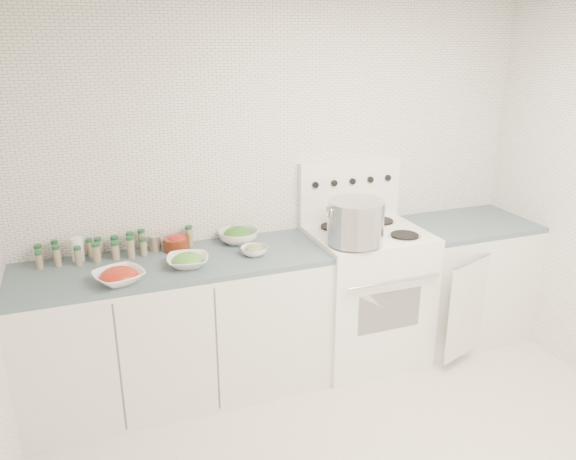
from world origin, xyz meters
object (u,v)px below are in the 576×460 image
(stock_pot, at_px, (356,220))
(bowl_tomato, at_px, (119,276))
(stove, at_px, (365,290))
(bowl_snowpea, at_px, (188,260))

(stock_pot, distance_m, bowl_tomato, 1.44)
(bowl_tomato, bearing_deg, stove, 6.49)
(bowl_tomato, xyz_separation_m, bowl_snowpea, (0.40, 0.10, -0.00))
(bowl_snowpea, bearing_deg, bowl_tomato, -166.24)
(stove, bearing_deg, stock_pot, -136.06)
(stock_pot, relative_size, bowl_snowpea, 1.31)
(stove, distance_m, bowl_snowpea, 1.31)
(stock_pot, bearing_deg, bowl_snowpea, 174.68)
(stove, distance_m, bowl_tomato, 1.69)
(stock_pot, xyz_separation_m, bowl_snowpea, (-1.04, 0.10, -0.16))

